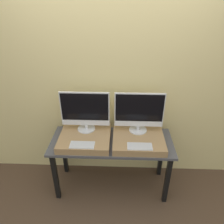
{
  "coord_description": "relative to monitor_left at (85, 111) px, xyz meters",
  "views": [
    {
      "loc": [
        0.09,
        -1.76,
        2.25
      ],
      "look_at": [
        0.0,
        0.4,
        1.04
      ],
      "focal_mm": 35.0,
      "sensor_mm": 36.0,
      "label": 1
    }
  ],
  "objects": [
    {
      "name": "ground_plane",
      "position": [
        0.31,
        -0.4,
        -1.05
      ],
      "size": [
        12.0,
        12.0,
        0.0
      ],
      "primitive_type": "plane",
      "color": "#4C3828"
    },
    {
      "name": "wall_back",
      "position": [
        0.31,
        0.24,
        0.25
      ],
      "size": [
        8.0,
        0.04,
        2.6
      ],
      "color": "#DBC684",
      "rests_on": "ground_plane"
    },
    {
      "name": "wooden_riser_right",
      "position": [
        0.61,
        -0.13,
        -0.29
      ],
      "size": [
        0.58,
        0.5,
        0.08
      ],
      "color": "#99754C",
      "rests_on": "workbench"
    },
    {
      "name": "keyboard_left",
      "position": [
        0.0,
        -0.31,
        -0.24
      ],
      "size": [
        0.26,
        0.12,
        0.01
      ],
      "color": "silver",
      "rests_on": "wooden_riser_left"
    },
    {
      "name": "workbench",
      "position": [
        0.31,
        -0.11,
        -0.43
      ],
      "size": [
        1.42,
        0.57,
        0.72
      ],
      "color": "#47474C",
      "rests_on": "ground_plane"
    },
    {
      "name": "keyboard_right",
      "position": [
        0.61,
        -0.31,
        -0.24
      ],
      "size": [
        0.26,
        0.12,
        0.01
      ],
      "color": "silver",
      "rests_on": "wooden_riser_right"
    },
    {
      "name": "wooden_riser_left",
      "position": [
        0.0,
        -0.13,
        -0.29
      ],
      "size": [
        0.58,
        0.5,
        0.08
      ],
      "color": "#99754C",
      "rests_on": "workbench"
    },
    {
      "name": "monitor_left",
      "position": [
        0.0,
        0.0,
        0.0
      ],
      "size": [
        0.56,
        0.21,
        0.48
      ],
      "color": "silver",
      "rests_on": "wooden_riser_left"
    },
    {
      "name": "monitor_right",
      "position": [
        0.61,
        0.0,
        0.0
      ],
      "size": [
        0.56,
        0.21,
        0.48
      ],
      "color": "silver",
      "rests_on": "wooden_riser_right"
    }
  ]
}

